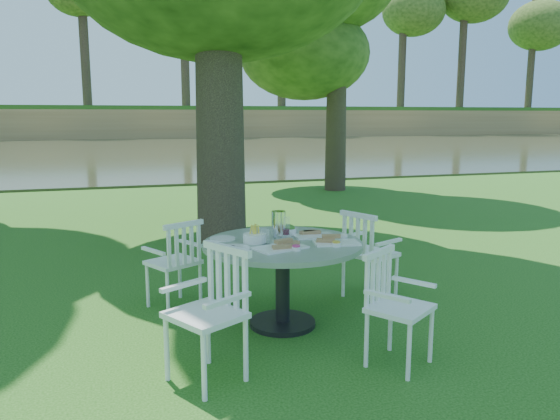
# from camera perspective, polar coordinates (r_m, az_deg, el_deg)

# --- Properties ---
(ground) EXTENTS (140.00, 140.00, 0.00)m
(ground) POSITION_cam_1_polar(r_m,az_deg,el_deg) (5.37, 0.64, -9.32)
(ground) COLOR #14440E
(ground) RESTS_ON ground
(table) EXTENTS (1.33, 1.33, 0.73)m
(table) POSITION_cam_1_polar(r_m,az_deg,el_deg) (4.57, 0.27, -5.17)
(table) COLOR black
(table) RESTS_ON ground
(chair_ne) EXTENTS (0.55, 0.56, 0.86)m
(chair_ne) POSITION_cam_1_polar(r_m,az_deg,el_deg) (5.29, 8.83, -4.02)
(chair_ne) COLOR white
(chair_ne) RESTS_ON ground
(chair_nw) EXTENTS (0.55, 0.54, 0.82)m
(chair_nw) POSITION_cam_1_polar(r_m,az_deg,el_deg) (5.08, -10.58, -4.92)
(chair_nw) COLOR white
(chair_nw) RESTS_ON ground
(chair_sw) EXTENTS (0.59, 0.60, 0.90)m
(chair_sw) POSITION_cam_1_polar(r_m,az_deg,el_deg) (3.73, -6.75, -9.57)
(chair_sw) COLOR white
(chair_sw) RESTS_ON ground
(chair_se) EXTENTS (0.56, 0.55, 0.82)m
(chair_se) POSITION_cam_1_polar(r_m,az_deg,el_deg) (4.02, 11.42, -9.00)
(chair_se) COLOR white
(chair_se) RESTS_ON ground
(tableware) EXTENTS (1.18, 0.75, 0.24)m
(tableware) POSITION_cam_1_polar(r_m,az_deg,el_deg) (4.56, -0.20, -2.67)
(tableware) COLOR white
(tableware) RESTS_ON table
(river) EXTENTS (100.00, 28.00, 0.12)m
(river) POSITION_cam_1_polar(r_m,az_deg,el_deg) (27.93, -14.01, 5.93)
(river) COLOR #2E311D
(river) RESTS_ON ground
(far_bank) EXTENTS (100.00, 18.00, 15.20)m
(far_bank) POSITION_cam_1_polar(r_m,az_deg,el_deg) (46.31, -15.41, 16.30)
(far_bank) COLOR #9B7748
(far_bank) RESTS_ON ground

